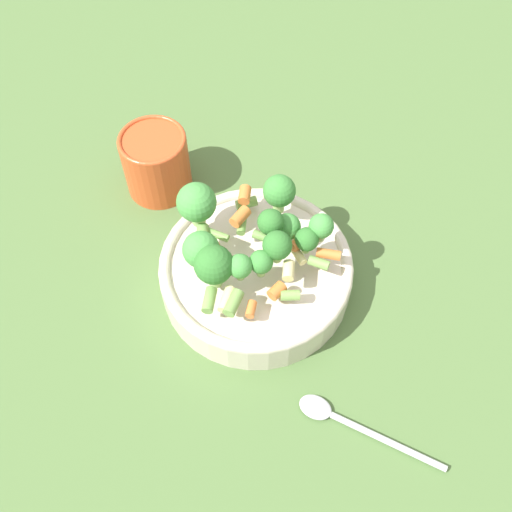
# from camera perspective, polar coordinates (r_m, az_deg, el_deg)

# --- Properties ---
(ground_plane) EXTENTS (3.00, 3.00, 0.00)m
(ground_plane) POSITION_cam_1_polar(r_m,az_deg,el_deg) (0.73, 0.00, -2.64)
(ground_plane) COLOR #4C6B38
(bowl) EXTENTS (0.23, 0.23, 0.05)m
(bowl) POSITION_cam_1_polar(r_m,az_deg,el_deg) (0.71, 0.00, -1.53)
(bowl) COLOR beige
(bowl) RESTS_ON ground_plane
(pasta_salad) EXTENTS (0.19, 0.19, 0.07)m
(pasta_salad) POSITION_cam_1_polar(r_m,az_deg,el_deg) (0.66, -1.28, 2.07)
(pasta_salad) COLOR #8CB766
(pasta_salad) RESTS_ON bowl
(cup) EXTENTS (0.09, 0.09, 0.09)m
(cup) POSITION_cam_1_polar(r_m,az_deg,el_deg) (0.80, -9.49, 8.81)
(cup) COLOR #CC4C23
(cup) RESTS_ON ground_plane
(spoon) EXTENTS (0.03, 0.16, 0.01)m
(spoon) POSITION_cam_1_polar(r_m,az_deg,el_deg) (0.66, 8.33, -15.24)
(spoon) COLOR silver
(spoon) RESTS_ON ground_plane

